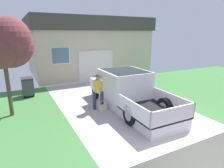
# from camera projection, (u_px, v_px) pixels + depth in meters

# --- Properties ---
(pickup_truck) EXTENTS (2.12, 5.49, 1.69)m
(pickup_truck) POSITION_uv_depth(u_px,v_px,m) (126.00, 90.00, 9.05)
(pickup_truck) COLOR silver
(pickup_truck) RESTS_ON ground
(person_with_hat) EXTENTS (0.46, 0.41, 1.66)m
(person_with_hat) POSITION_uv_depth(u_px,v_px,m) (98.00, 90.00, 8.52)
(person_with_hat) COLOR navy
(person_with_hat) RESTS_ON ground
(handbag) EXTENTS (0.35, 0.17, 0.47)m
(handbag) POSITION_uv_depth(u_px,v_px,m) (103.00, 107.00, 8.59)
(handbag) COLOR beige
(handbag) RESTS_ON ground
(house_with_garage) EXTENTS (9.33, 7.12, 4.56)m
(house_with_garage) POSITION_uv_depth(u_px,v_px,m) (86.00, 46.00, 16.66)
(house_with_garage) COLOR #C4B296
(house_with_garage) RESTS_ON ground
(front_yard_tree) EXTENTS (2.23, 2.19, 4.01)m
(front_yard_tree) POSITION_uv_depth(u_px,v_px,m) (6.00, 44.00, 7.52)
(front_yard_tree) COLOR brown
(front_yard_tree) RESTS_ON ground
(wheeled_trash_bin) EXTENTS (0.60, 0.72, 1.04)m
(wheeled_trash_bin) POSITION_uv_depth(u_px,v_px,m) (28.00, 86.00, 10.44)
(wheeled_trash_bin) COLOR #424247
(wheeled_trash_bin) RESTS_ON ground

